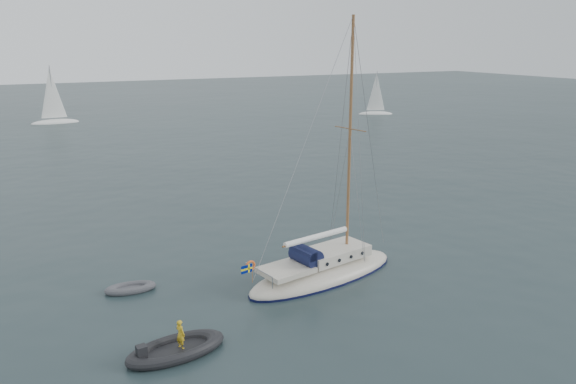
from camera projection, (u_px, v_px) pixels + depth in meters
name	position (u px, v px, depth m)	size (l,w,h in m)	color
ground	(282.00, 278.00, 28.75)	(300.00, 300.00, 0.00)	black
sailboat	(324.00, 258.00, 28.57)	(9.51, 2.85, 13.55)	beige
dinghy	(130.00, 288.00, 27.19)	(2.44, 1.10, 0.35)	#535358
rib	(176.00, 349.00, 21.72)	(4.02, 1.83, 1.40)	black
distant_yacht_c	(52.00, 97.00, 81.18)	(6.66, 3.55, 8.82)	white
distant_yacht_b	(376.00, 95.00, 91.24)	(5.57, 2.97, 7.38)	white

